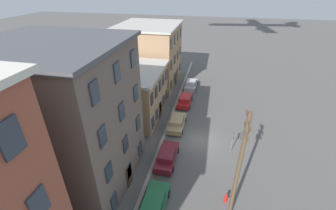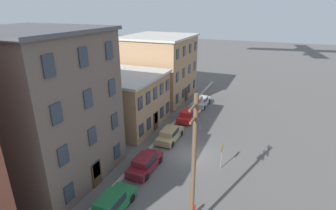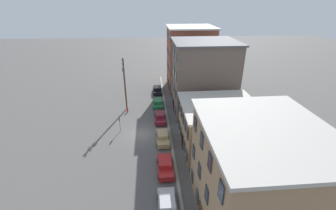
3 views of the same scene
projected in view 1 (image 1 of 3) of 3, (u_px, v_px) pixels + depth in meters
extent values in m
plane|color=#565451|center=(202.00, 141.00, 26.29)|extent=(200.00, 200.00, 0.00)
cube|color=#9E998E|center=(164.00, 135.00, 27.08)|extent=(56.00, 0.36, 0.16)
cube|color=#2D3842|center=(39.00, 204.00, 9.25)|extent=(0.90, 0.10, 1.40)
cube|color=#2D3842|center=(11.00, 138.00, 7.58)|extent=(0.90, 0.10, 1.40)
cube|color=#66564C|center=(65.00, 121.00, 18.70)|extent=(9.50, 10.33, 12.53)
cube|color=#4C4C51|center=(44.00, 43.00, 15.54)|extent=(10.00, 10.83, 0.30)
cube|color=#2D3842|center=(114.00, 201.00, 17.35)|extent=(0.90, 0.10, 1.40)
cube|color=#2D3842|center=(109.00, 172.00, 15.81)|extent=(0.90, 0.10, 1.40)
cube|color=#2D3842|center=(103.00, 136.00, 14.27)|extent=(0.90, 0.10, 1.40)
cube|color=#2D3842|center=(95.00, 92.00, 12.73)|extent=(0.90, 0.10, 1.40)
cube|color=#2D3842|center=(129.00, 171.00, 20.05)|extent=(0.90, 0.10, 1.40)
cube|color=#2D3842|center=(126.00, 144.00, 18.51)|extent=(0.90, 0.10, 1.40)
cube|color=#2D3842|center=(122.00, 111.00, 16.97)|extent=(0.90, 0.10, 1.40)
cube|color=#2D3842|center=(117.00, 72.00, 15.43)|extent=(0.90, 0.10, 1.40)
cube|color=#2D3842|center=(140.00, 148.00, 22.75)|extent=(0.90, 0.10, 1.40)
cube|color=#2D3842|center=(138.00, 123.00, 21.20)|extent=(0.90, 0.10, 1.40)
cube|color=#2D3842|center=(136.00, 93.00, 19.66)|extent=(0.90, 0.10, 1.40)
cube|color=#2D3842|center=(133.00, 58.00, 18.12)|extent=(0.90, 0.10, 1.40)
cube|color=#472D1E|center=(129.00, 175.00, 20.28)|extent=(1.10, 0.10, 2.20)
cube|color=#9E7A56|center=(125.00, 93.00, 30.19)|extent=(9.34, 9.66, 6.29)
cube|color=#B7B2A8|center=(123.00, 70.00, 28.57)|extent=(9.84, 10.16, 0.30)
cube|color=#2D3842|center=(153.00, 122.00, 26.89)|extent=(0.90, 0.10, 1.40)
cube|color=#2D3842|center=(152.00, 99.00, 25.34)|extent=(0.90, 0.10, 1.40)
cube|color=#2D3842|center=(157.00, 114.00, 28.48)|extent=(0.90, 0.10, 1.40)
cube|color=#2D3842|center=(156.00, 92.00, 26.93)|extent=(0.90, 0.10, 1.40)
cube|color=#2D3842|center=(160.00, 107.00, 30.07)|extent=(0.90, 0.10, 1.40)
cube|color=#2D3842|center=(160.00, 86.00, 28.52)|extent=(0.90, 0.10, 1.40)
cube|color=#2D3842|center=(164.00, 101.00, 31.66)|extent=(0.90, 0.10, 1.40)
cube|color=#2D3842|center=(163.00, 80.00, 30.11)|extent=(0.90, 0.10, 1.40)
cube|color=#2D3842|center=(166.00, 95.00, 33.24)|extent=(0.90, 0.10, 1.40)
cube|color=#2D3842|center=(166.00, 75.00, 31.70)|extent=(0.90, 0.10, 1.40)
cube|color=#472D1E|center=(160.00, 110.00, 30.30)|extent=(1.10, 0.10, 2.20)
cube|color=#9E7A56|center=(149.00, 55.00, 39.19)|extent=(11.24, 9.48, 9.79)
cube|color=#B7B2A8|center=(148.00, 25.00, 36.71)|extent=(11.74, 9.98, 0.30)
cube|color=#2D3842|center=(171.00, 84.00, 36.33)|extent=(0.90, 0.10, 1.40)
cube|color=#2D3842|center=(171.00, 65.00, 34.73)|extent=(0.90, 0.10, 1.40)
cube|color=#2D3842|center=(172.00, 44.00, 33.12)|extent=(0.90, 0.10, 1.40)
cube|color=#2D3842|center=(175.00, 78.00, 38.72)|extent=(0.90, 0.10, 1.40)
cube|color=#2D3842|center=(175.00, 60.00, 37.12)|extent=(0.90, 0.10, 1.40)
cube|color=#2D3842|center=(175.00, 40.00, 35.51)|extent=(0.90, 0.10, 1.40)
cube|color=#2D3842|center=(177.00, 72.00, 41.11)|extent=(0.90, 0.10, 1.40)
cube|color=#2D3842|center=(178.00, 55.00, 39.51)|extent=(0.90, 0.10, 1.40)
cube|color=#2D3842|center=(178.00, 36.00, 37.91)|extent=(0.90, 0.10, 1.40)
cube|color=#2D3842|center=(180.00, 67.00, 43.51)|extent=(0.90, 0.10, 1.40)
cube|color=#2D3842|center=(180.00, 50.00, 41.90)|extent=(0.90, 0.10, 1.40)
cube|color=#2D3842|center=(181.00, 32.00, 40.30)|extent=(0.90, 0.10, 1.40)
cube|color=#472D1E|center=(176.00, 78.00, 40.18)|extent=(1.10, 0.10, 2.20)
cube|color=#1E6638|center=(154.00, 205.00, 18.23)|extent=(4.40, 1.80, 0.70)
cube|color=#1E6638|center=(153.00, 202.00, 17.75)|extent=(2.20, 1.51, 0.55)
cube|color=#1E232D|center=(153.00, 202.00, 17.75)|extent=(2.02, 1.58, 0.48)
cylinder|color=black|center=(149.00, 191.00, 19.71)|extent=(0.66, 0.22, 0.66)
cylinder|color=black|center=(168.00, 194.00, 19.40)|extent=(0.66, 0.22, 0.66)
cube|color=maroon|center=(167.00, 157.00, 23.16)|extent=(4.40, 1.80, 0.70)
cube|color=maroon|center=(167.00, 154.00, 22.68)|extent=(2.20, 1.51, 0.55)
cube|color=#1E232D|center=(167.00, 154.00, 22.68)|extent=(2.02, 1.58, 0.48)
cylinder|color=black|center=(162.00, 148.00, 24.65)|extent=(0.66, 0.22, 0.66)
cylinder|color=black|center=(178.00, 150.00, 24.34)|extent=(0.66, 0.22, 0.66)
cylinder|color=black|center=(156.00, 167.00, 22.18)|extent=(0.66, 0.22, 0.66)
cylinder|color=black|center=(172.00, 170.00, 21.87)|extent=(0.66, 0.22, 0.66)
cube|color=tan|center=(177.00, 123.00, 28.52)|extent=(4.40, 1.80, 0.70)
cube|color=tan|center=(177.00, 120.00, 28.04)|extent=(2.20, 1.51, 0.55)
cube|color=#1E232D|center=(177.00, 120.00, 28.04)|extent=(2.02, 1.58, 0.48)
cylinder|color=black|center=(173.00, 118.00, 30.01)|extent=(0.66, 0.22, 0.66)
cylinder|color=black|center=(185.00, 119.00, 29.70)|extent=(0.66, 0.22, 0.66)
cylinder|color=black|center=(168.00, 130.00, 27.54)|extent=(0.66, 0.22, 0.66)
cylinder|color=black|center=(182.00, 132.00, 27.23)|extent=(0.66, 0.22, 0.66)
cube|color=#B21E1E|center=(185.00, 101.00, 33.80)|extent=(4.40, 1.80, 0.70)
cube|color=#B21E1E|center=(185.00, 98.00, 33.32)|extent=(2.20, 1.51, 0.55)
cube|color=#1E232D|center=(185.00, 98.00, 33.32)|extent=(2.02, 1.58, 0.48)
cylinder|color=black|center=(181.00, 97.00, 35.29)|extent=(0.66, 0.22, 0.66)
cylinder|color=black|center=(192.00, 98.00, 34.98)|extent=(0.66, 0.22, 0.66)
cylinder|color=black|center=(178.00, 106.00, 32.82)|extent=(0.66, 0.22, 0.66)
cylinder|color=black|center=(189.00, 107.00, 32.51)|extent=(0.66, 0.22, 0.66)
cube|color=#B7B7BC|center=(191.00, 85.00, 38.75)|extent=(4.40, 1.80, 0.70)
cube|color=#B7B7BC|center=(191.00, 82.00, 38.27)|extent=(2.20, 1.51, 0.55)
cube|color=#1E232D|center=(191.00, 82.00, 38.27)|extent=(2.02, 1.58, 0.48)
cylinder|color=black|center=(187.00, 82.00, 40.24)|extent=(0.66, 0.22, 0.66)
cylinder|color=black|center=(197.00, 83.00, 39.93)|extent=(0.66, 0.22, 0.66)
cylinder|color=black|center=(185.00, 89.00, 37.77)|extent=(0.66, 0.22, 0.66)
cylinder|color=black|center=(195.00, 90.00, 37.46)|extent=(0.66, 0.22, 0.66)
cylinder|color=slate|center=(232.00, 143.00, 24.01)|extent=(0.08, 0.08, 2.53)
cube|color=yellow|center=(233.00, 136.00, 23.54)|extent=(0.94, 0.03, 0.94)
cube|color=black|center=(233.00, 136.00, 23.55)|extent=(1.02, 0.02, 1.02)
cylinder|color=brown|center=(238.00, 172.00, 15.50)|extent=(0.28, 0.28, 9.82)
cube|color=brown|center=(249.00, 120.00, 13.38)|extent=(2.40, 0.12, 0.12)
cube|color=brown|center=(247.00, 131.00, 13.77)|extent=(2.00, 0.12, 0.12)
cylinder|color=#515156|center=(244.00, 136.00, 14.37)|extent=(0.44, 0.44, 0.55)
cylinder|color=red|center=(226.00, 199.00, 18.93)|extent=(0.24, 0.24, 0.80)
sphere|color=red|center=(226.00, 195.00, 18.71)|extent=(0.22, 0.22, 0.22)
cylinder|color=red|center=(228.00, 199.00, 18.87)|extent=(0.10, 0.12, 0.10)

